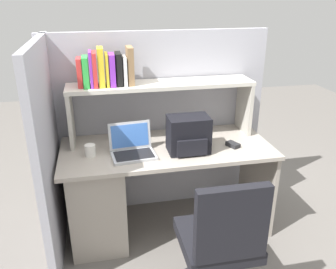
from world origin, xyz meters
The scene contains 11 objects.
ground_plane centered at (0.00, 0.00, 0.00)m, with size 8.00×8.00×0.00m, color slate.
desk centered at (-0.39, 0.00, 0.40)m, with size 1.60×0.70×0.73m.
cubicle_partition_rear centered at (0.00, 0.38, 0.78)m, with size 1.84×0.05×1.55m, color #9E9EA8.
cubicle_partition_left centered at (-0.85, -0.05, 0.78)m, with size 0.05×1.06×1.55m, color #9E9EA8.
overhead_hutch centered at (0.00, 0.20, 1.08)m, with size 1.44×0.28×0.45m.
reference_books_on_shelf centered at (-0.41, 0.20, 1.30)m, with size 0.41×0.18×0.28m.
laptop centered at (-0.27, -0.08, 0.78)m, with size 0.33×0.28×0.22m.
backpack centered at (0.14, -0.11, 0.86)m, with size 0.30×0.22×0.27m.
computer_mouse centered at (0.49, -0.10, 0.75)m, with size 0.06×0.10×0.03m, color #262628.
paper_cup centered at (-0.57, -0.05, 0.77)m, with size 0.08×0.08×0.09m, color white.
office_chair centered at (0.15, -0.84, 0.39)m, with size 0.52×0.52×0.93m.
Camera 1 is at (-0.48, -2.39, 1.84)m, focal length 37.40 mm.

